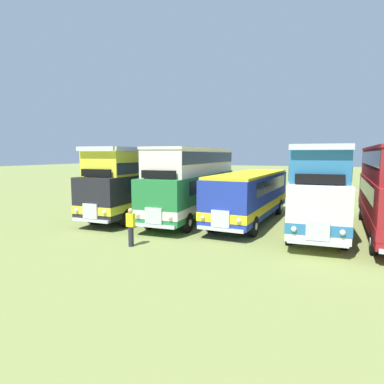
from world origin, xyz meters
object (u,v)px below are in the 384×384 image
Objects in this scene: bus_second_in_row at (194,179)px; bus_fourth_in_row at (316,186)px; bus_first_in_row at (145,179)px; bus_third_in_row at (250,193)px; marshal_person at (131,227)px.

bus_second_in_row is 7.42m from bus_fourth_in_row.
bus_first_in_row reaches higher than bus_third_in_row.
bus_fourth_in_row is at bearing -1.94° from bus_first_in_row.
bus_third_in_row is 3.77m from bus_fourth_in_row.
bus_first_in_row is 3.71m from bus_second_in_row.
marshal_person is at bearing -116.77° from bus_third_in_row.
bus_first_in_row reaches higher than marshal_person.
bus_first_in_row is 1.12× the size of bus_third_in_row.
bus_fourth_in_row is (3.70, -0.37, 0.61)m from bus_third_in_row.
bus_first_in_row reaches higher than bus_second_in_row.
marshal_person is at bearing -63.46° from bus_first_in_row.
bus_fourth_in_row is (11.12, -0.38, -0.00)m from bus_first_in_row.
bus_third_in_row is (3.71, 0.03, -0.72)m from bus_second_in_row.
bus_second_in_row is 1.01× the size of bus_fourth_in_row.
bus_fourth_in_row is at bearing 43.38° from marshal_person.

